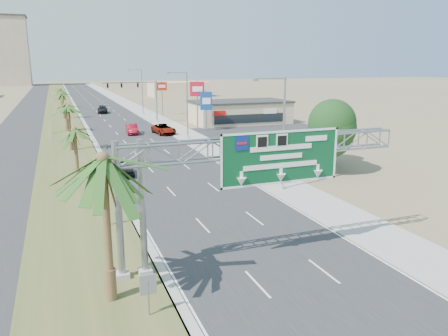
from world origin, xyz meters
TOP-DOWN VIEW (x-y plane):
  - road at (0.00, 110.00)m, footprint 12.00×300.00m
  - sidewalk_right at (8.50, 110.00)m, footprint 4.00×300.00m
  - median_grass at (-10.00, 110.00)m, footprint 7.00×300.00m
  - opposing_road at (-17.00, 110.00)m, footprint 8.00×300.00m
  - sign_gantry at (-1.06, 9.93)m, footprint 16.75×1.24m
  - palm_near at (-9.20, 8.00)m, footprint 5.70×5.70m
  - palm_row_b at (-9.50, 32.00)m, footprint 3.99×3.99m
  - palm_row_c at (-9.50, 48.00)m, footprint 3.99×3.99m
  - palm_row_d at (-9.50, 66.00)m, footprint 3.99×3.99m
  - palm_row_e at (-9.50, 85.00)m, footprint 3.99×3.99m
  - palm_row_f at (-9.50, 110.00)m, footprint 3.99×3.99m
  - streetlight_near at (7.30, 22.00)m, footprint 3.27×0.44m
  - streetlight_mid at (7.30, 52.00)m, footprint 3.27×0.44m
  - streetlight_far at (7.30, 88.00)m, footprint 3.27×0.44m
  - signal_mast at (5.17, 71.97)m, footprint 10.28×0.71m
  - store_building at (22.00, 66.00)m, footprint 18.00×10.00m
  - oak_near at (15.00, 26.00)m, footprint 4.50×4.50m
  - oak_far at (18.00, 30.00)m, footprint 3.50×3.50m
  - median_signback_a at (-7.80, 6.00)m, footprint 0.75×0.08m
  - median_signback_b at (-8.50, 18.00)m, footprint 0.75×0.08m
  - tower_distant at (-32.00, 250.00)m, footprint 20.00×16.00m
  - building_distant_right at (30.00, 140.00)m, footprint 20.00×12.00m
  - car_left_lane at (-5.13, 32.51)m, footprint 1.92×4.60m
  - car_mid_lane at (0.28, 59.48)m, footprint 2.09×5.03m
  - car_right_lane at (5.06, 57.54)m, footprint 3.28×6.02m
  - car_far at (-0.97, 93.01)m, footprint 2.85×5.77m
  - pole_sign_red_near at (11.35, 59.19)m, footprint 2.40×0.90m
  - pole_sign_blue at (12.57, 58.18)m, footprint 2.02×0.55m
  - pole_sign_red_far at (11.03, 83.84)m, footprint 2.21×0.42m

SIDE VIEW (x-z plane):
  - road at x=0.00m, z-range 0.00..0.02m
  - opposing_road at x=-17.00m, z-range 0.00..0.02m
  - sidewalk_right at x=8.50m, z-range 0.00..0.10m
  - median_grass at x=-10.00m, z-range 0.00..0.12m
  - car_left_lane at x=-5.13m, z-range 0.00..1.56m
  - car_right_lane at x=5.06m, z-range 0.00..1.60m
  - car_far at x=-0.97m, z-range 0.00..1.61m
  - car_mid_lane at x=0.28m, z-range 0.00..1.62m
  - median_signback_a at x=-7.80m, z-range 0.41..2.49m
  - median_signback_b at x=-8.50m, z-range 0.41..2.49m
  - store_building at x=22.00m, z-range 0.00..4.00m
  - building_distant_right at x=30.00m, z-range 0.00..5.00m
  - oak_far at x=18.00m, z-range 1.02..6.62m
  - palm_row_d at x=-9.50m, z-range 1.69..7.14m
  - oak_near at x=15.00m, z-range 1.13..7.93m
  - streetlight_near at x=7.30m, z-range -0.31..9.69m
  - streetlight_mid at x=7.30m, z-range -0.31..9.69m
  - streetlight_far at x=7.30m, z-range -0.31..9.69m
  - palm_row_f at x=-9.50m, z-range 1.83..7.58m
  - signal_mast at x=5.17m, z-range 0.85..8.85m
  - pole_sign_blue at x=12.57m, z-range 1.47..8.24m
  - palm_row_b at x=-9.50m, z-range 1.93..7.87m
  - palm_row_e at x=-9.50m, z-range 2.02..8.16m
  - palm_row_c at x=-9.50m, z-range 2.29..9.04m
  - pole_sign_red_far at x=11.03m, z-range 2.11..9.57m
  - sign_gantry at x=-1.06m, z-range 2.31..9.81m
  - pole_sign_red_near at x=11.35m, z-range 2.36..10.77m
  - palm_near at x=-9.20m, z-range 2.76..11.11m
  - tower_distant at x=-32.00m, z-range 0.00..35.00m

